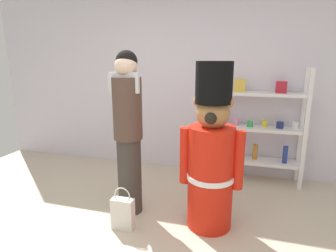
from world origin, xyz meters
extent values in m
cube|color=silver|center=(0.00, 2.20, 1.30)|extent=(6.40, 0.12, 2.60)
cube|color=white|center=(0.38, 1.83, 0.77)|extent=(0.05, 0.05, 1.54)
cube|color=white|center=(1.52, 1.83, 0.77)|extent=(0.05, 0.05, 1.54)
cube|color=white|center=(0.38, 2.13, 0.77)|extent=(0.05, 0.05, 1.54)
cube|color=white|center=(1.52, 2.13, 0.77)|extent=(0.05, 0.05, 1.54)
cube|color=white|center=(0.95, 1.98, 0.28)|extent=(1.14, 0.30, 0.04)
cube|color=white|center=(0.95, 1.98, 0.74)|extent=(1.14, 0.30, 0.04)
cube|color=white|center=(0.95, 1.98, 1.20)|extent=(1.14, 0.30, 0.04)
cylinder|color=blue|center=(0.48, 1.95, 0.81)|extent=(0.08, 0.08, 0.10)
cylinder|color=pink|center=(0.67, 2.01, 0.81)|extent=(0.09, 0.09, 0.10)
cylinder|color=green|center=(0.86, 1.97, 0.80)|extent=(0.08, 0.08, 0.08)
cylinder|color=yellow|center=(1.04, 2.02, 0.80)|extent=(0.08, 0.08, 0.09)
cylinder|color=navy|center=(1.23, 1.99, 0.80)|extent=(0.09, 0.09, 0.09)
cylinder|color=white|center=(1.42, 2.01, 0.81)|extent=(0.08, 0.08, 0.09)
cylinder|color=silver|center=(0.57, 1.99, 0.40)|extent=(0.06, 0.06, 0.21)
cylinder|color=#B27226|center=(0.95, 1.99, 0.40)|extent=(0.06, 0.06, 0.21)
cylinder|color=navy|center=(1.33, 1.95, 0.41)|extent=(0.06, 0.06, 0.23)
cube|color=gold|center=(0.69, 1.98, 1.30)|extent=(0.14, 0.11, 0.17)
cube|color=#B21E2D|center=(1.21, 1.98, 1.30)|extent=(0.13, 0.10, 0.15)
cylinder|color=red|center=(0.50, 0.72, 0.51)|extent=(0.44, 0.44, 1.03)
cylinder|color=white|center=(0.50, 0.72, 0.53)|extent=(0.46, 0.46, 0.05)
sphere|color=#A46E3F|center=(0.50, 0.72, 1.16)|extent=(0.31, 0.31, 0.31)
sphere|color=#A46E3F|center=(0.37, 0.72, 1.26)|extent=(0.11, 0.11, 0.11)
sphere|color=#A46E3F|center=(0.63, 0.72, 1.26)|extent=(0.11, 0.11, 0.11)
cylinder|color=black|center=(0.50, 0.72, 1.43)|extent=(0.34, 0.34, 0.38)
cylinder|color=red|center=(0.25, 0.72, 0.72)|extent=(0.11, 0.11, 0.56)
cylinder|color=red|center=(0.76, 0.72, 0.72)|extent=(0.11, 0.11, 0.56)
sphere|color=black|center=(0.50, 0.58, 1.14)|extent=(0.11, 0.11, 0.11)
cylinder|color=#38332D|center=(-0.37, 0.75, 0.42)|extent=(0.26, 0.26, 0.83)
cylinder|color=#4C382D|center=(-0.37, 0.75, 1.15)|extent=(0.30, 0.30, 0.63)
sphere|color=beige|center=(-0.37, 0.75, 1.57)|extent=(0.23, 0.23, 0.23)
cube|color=silver|center=(-0.37, 0.69, 1.42)|extent=(0.32, 0.04, 0.20)
sphere|color=black|center=(-0.37, 0.77, 1.62)|extent=(0.22, 0.22, 0.22)
cube|color=silver|center=(-0.31, 0.41, 0.16)|extent=(0.22, 0.10, 0.32)
torus|color=silver|center=(-0.31, 0.41, 0.36)|extent=(0.17, 0.01, 0.17)
camera|label=1|loc=(0.80, -1.83, 1.64)|focal=29.84mm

